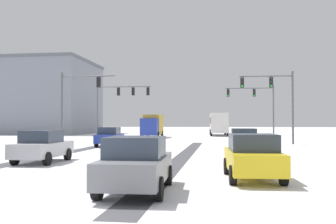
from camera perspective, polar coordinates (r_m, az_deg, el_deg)
The scene contains 15 objects.
ground_plane at distance 9.95m, azimuth -15.48°, elevation -13.32°, with size 300.00×300.00×0.00m, color white.
wheel_track_left_lane at distance 22.84m, azimuth 2.34°, elevation -6.65°, with size 0.94×30.14×0.01m, color #4C4C51.
wheel_track_right_lane at distance 24.90m, azimuth -16.39°, elevation -6.16°, with size 1.14×30.14×0.01m, color #4C4C51.
traffic_signal_near_right at distance 34.74m, azimuth 15.65°, elevation 2.72°, with size 4.67×0.41×6.50m.
traffic_signal_far_right at distance 46.56m, azimuth 13.17°, elevation 1.69°, with size 5.69×0.50×6.50m.
traffic_signal_far_left at distance 44.03m, azimuth -7.41°, elevation 2.07°, with size 6.33×0.45×6.50m.
traffic_signal_near_left at distance 34.79m, azimuth -13.66°, elevation 2.34°, with size 5.02×0.39×6.50m.
car_blue_lead at distance 32.44m, azimuth -8.75°, elevation -3.68°, with size 2.02×4.19×1.62m.
car_dark_green_second at distance 25.72m, azimuth 11.26°, elevation -4.23°, with size 1.85×4.11×1.62m.
car_silver_third at distance 20.25m, azimuth -18.31°, elevation -4.92°, with size 1.89×4.13×1.62m.
car_yellow_cab_fourth at distance 13.94m, azimuth 12.56°, elevation -6.53°, with size 2.01×4.19×1.62m.
car_grey_sixth at distance 11.25m, azimuth -4.77°, elevation -7.78°, with size 1.95×4.16×1.62m.
bus_oncoming at distance 59.31m, azimuth 7.58°, elevation -1.56°, with size 2.98×11.09×3.38m.
box_truck_delivery at distance 50.42m, azimuth -2.35°, elevation -1.99°, with size 2.54×7.49×3.02m.
office_building_far_left_block at distance 71.45m, azimuth -18.78°, elevation 2.06°, with size 18.81×16.40×12.82m.
Camera 1 is at (3.82, -8.95, 2.04)m, focal length 40.63 mm.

